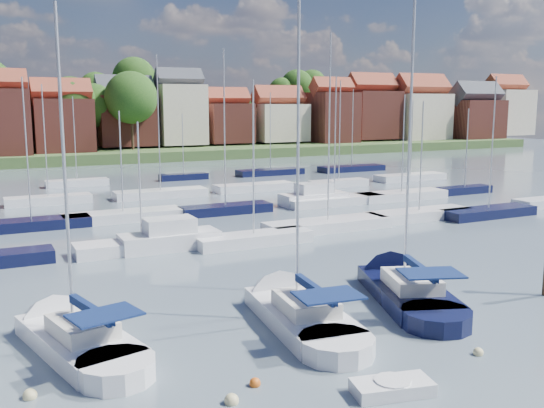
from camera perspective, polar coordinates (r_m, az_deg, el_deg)
ground at (r=64.20m, az=-10.18°, el=0.12°), size 260.00×260.00×0.00m
sailboat_left at (r=28.49m, az=-18.78°, el=-11.43°), size 5.54×11.75×15.45m
sailboat_centre at (r=30.24m, az=1.64°, el=-9.68°), size 4.57×12.37×16.40m
sailboat_navy at (r=34.55m, az=11.72°, el=-7.42°), size 7.33×12.96×17.36m
tender at (r=23.01m, az=11.24°, el=-16.58°), size 3.08×1.91×0.62m
buoy_b at (r=22.13m, az=-3.83°, el=-18.21°), size 0.52×0.52×0.52m
buoy_c at (r=23.27m, az=-1.61°, el=-16.73°), size 0.42×0.42×0.42m
buoy_d at (r=27.16m, az=18.83°, el=-13.28°), size 0.43×0.43×0.43m
buoy_e at (r=33.83m, az=7.27°, el=-8.29°), size 0.50×0.50×0.50m
buoy_g at (r=23.99m, az=-21.81°, el=-16.61°), size 0.50×0.50×0.50m
marina_field at (r=60.12m, az=-7.16°, el=-0.02°), size 79.62×41.41×15.93m
far_shore_town at (r=154.97m, az=-19.06°, el=6.86°), size 212.46×90.00×22.27m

